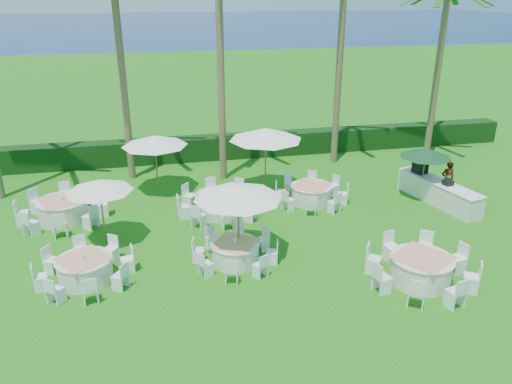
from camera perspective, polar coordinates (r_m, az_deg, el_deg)
The scene contains 20 objects.
ground at distance 15.71m, azimuth -1.02°, elevation -9.97°, with size 120.00×120.00×0.00m, color #1A6210.
hedge at distance 26.34m, azimuth -6.10°, elevation 5.02°, with size 34.00×1.00×1.20m, color black.
ocean at distance 115.36m, azimuth -11.36°, elevation 17.80°, with size 260.00×260.00×0.00m, color #081357.
banquet_table_a at distance 16.35m, azimuth -18.97°, elevation -8.30°, with size 2.99×2.99×0.91m.
banquet_table_b at distance 16.45m, azimuth -2.39°, elevation -6.86°, with size 2.80×2.80×0.86m.
banquet_table_c at distance 16.21m, azimuth 18.34°, elevation -8.31°, with size 3.35×3.35×1.00m.
banquet_table_d at distance 20.67m, azimuth -21.20°, elevation -1.87°, with size 3.39×3.39×1.02m.
banquet_table_e at distance 19.89m, azimuth -4.24°, elevation -1.30°, with size 3.33×3.33×1.00m.
banquet_table_f at distance 21.02m, azimuth 6.35°, elevation -0.14°, with size 2.98×2.98×0.92m.
umbrella_a at distance 17.74m, azimuth -17.51°, elevation 0.70°, with size 2.30×2.30×2.37m.
umbrella_b at distance 15.85m, azimuth -2.07°, elevation 0.03°, with size 2.89×2.89×2.61m.
umbrella_c at distance 21.81m, azimuth -11.53°, elevation 5.77°, with size 2.82×2.82×2.56m.
umbrella_d at distance 21.19m, azimuth 1.12°, elevation 6.65°, with size 3.13×3.13×2.92m.
umbrella_green at distance 21.93m, azimuth 18.85°, elevation 4.29°, with size 2.15×2.15×2.23m.
buffet_table at distance 22.16m, azimuth 20.07°, elevation 0.08°, with size 1.81×4.18×1.45m.
staff_person at distance 22.84m, azimuth 21.02°, elevation 1.37°, with size 0.58×0.38×1.59m, color gray.
palm_b at distance 23.22m, azimuth -15.10°, elevation 13.46°, with size 4.41×4.08×9.28m.
palm_c at distance 22.27m, azimuth -4.16°, elevation 17.57°, with size 4.40×3.95×12.14m.
palm_d at distance 25.13m, azimuth 9.53°, elevation 14.43°, with size 4.30×4.33×9.19m.
palm_e at distance 26.56m, azimuth 20.08°, elevation 13.15°, with size 4.35×4.29×8.57m.
Camera 1 is at (-2.51, -13.03, 8.41)m, focal length 35.00 mm.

